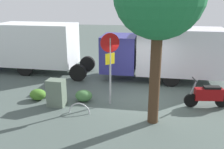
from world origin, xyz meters
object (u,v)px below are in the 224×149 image
box_truck_near (160,51)px  stop_sign (110,58)px  utility_cabinet (56,93)px  bike_rack_hoop (79,113)px  box_truck_far (22,45)px  motorcycle (208,95)px

box_truck_near → stop_sign: bearing=60.8°
utility_cabinet → bike_rack_hoop: utility_cabinet is taller
box_truck_near → box_truck_far: (8.02, -0.60, 0.02)m
box_truck_near → box_truck_far: box_truck_far is taller
box_truck_far → motorcycle: (-9.86, 3.90, -1.07)m
motorcycle → box_truck_far: bearing=-28.7°
box_truck_far → stop_sign: 7.25m
motorcycle → box_truck_near: bearing=-68.0°
bike_rack_hoop → box_truck_near: bearing=-124.3°
motorcycle → stop_sign: 4.21m
stop_sign → utility_cabinet: (2.14, 0.49, -1.41)m
stop_sign → utility_cabinet: bearing=12.9°
box_truck_near → box_truck_far: 8.04m
box_truck_far → stop_sign: stop_sign is taller
box_truck_near → bike_rack_hoop: size_ratio=9.27×
utility_cabinet → box_truck_far: bearing=-51.0°
motorcycle → utility_cabinet: 6.13m
box_truck_near → motorcycle: box_truck_near is taller
utility_cabinet → box_truck_near: bearing=-136.3°
motorcycle → stop_sign: stop_sign is taller
motorcycle → stop_sign: (3.95, 0.28, 1.45)m
bike_rack_hoop → utility_cabinet: bearing=-26.7°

